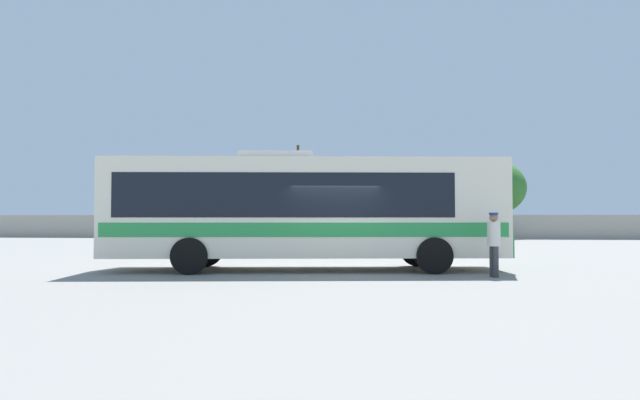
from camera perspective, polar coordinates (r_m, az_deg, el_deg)
The scene contains 13 objects.
ground_plane at distance 25.76m, azimuth 3.26°, elevation -5.47°, with size 300.00×300.00×0.00m, color gray.
perimeter_wall at distance 41.90m, azimuth 4.11°, elevation -2.86°, with size 80.00×0.30×1.83m, color #9E998C.
coach_bus_cream_green at distance 16.37m, azimuth -2.03°, elevation -0.79°, with size 12.08×3.91×3.58m.
attendant_by_bus_door at distance 15.16m, azimuth 18.03°, elevation -4.10°, with size 0.44×0.44×1.73m.
parked_car_leftmost_silver at distance 40.08m, azimuth -12.51°, elevation -3.03°, with size 4.31×2.06×1.51m.
parked_car_second_red at distance 38.90m, azimuth -3.45°, elevation -3.15°, with size 4.05×2.05×1.44m.
parked_car_third_grey at distance 38.30m, azimuth 5.62°, elevation -3.18°, with size 4.37×2.12×1.41m.
parked_car_rightmost_silver at distance 39.11m, azimuth 13.69°, elevation -3.04°, with size 4.27×2.08×1.52m.
utility_pole_near at distance 46.14m, azimuth -2.37°, elevation 1.21°, with size 1.76×0.63×7.90m.
roadside_tree_left at distance 49.00m, azimuth -9.49°, elevation 0.77°, with size 3.77×3.77×5.50m.
roadside_tree_midleft at distance 45.48m, azimuth 1.47°, elevation 1.51°, with size 4.57×4.57×6.28m.
roadside_tree_midright at distance 45.78m, azimuth 17.97°, elevation 1.25°, with size 5.17×5.17×6.26m.
roadside_tree_right at distance 46.96m, azimuth 15.33°, elevation 1.20°, with size 3.33×3.33×5.55m.
Camera 1 is at (0.99, -15.69, 1.58)m, focal length 30.04 mm.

